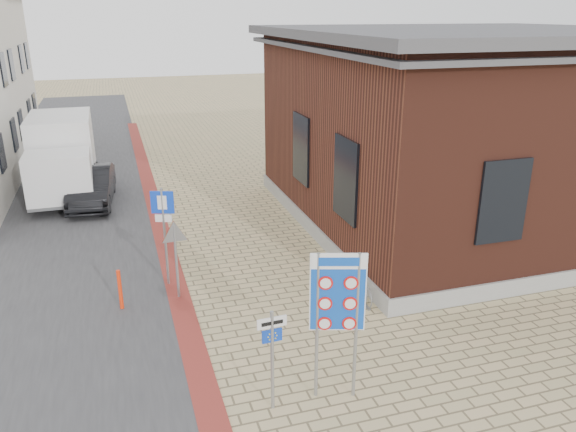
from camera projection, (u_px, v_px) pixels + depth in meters
ground at (289, 358)px, 12.60m from camera, size 120.00×120.00×0.00m
road_strip at (66, 189)px, 24.50m from camera, size 7.00×60.00×0.02m
curb_strip at (158, 219)px, 21.00m from camera, size 0.60×40.00×0.02m
brick_building at (469, 125)px, 20.20m from camera, size 13.00×13.00×6.80m
bike_rack at (358, 288)px, 15.22m from camera, size 0.08×1.80×0.60m
sedan at (92, 186)px, 22.49m from camera, size 1.92×4.58×1.47m
box_truck at (62, 156)px, 23.39m from camera, size 2.68×6.16×3.22m
border_sign at (338, 295)px, 10.62m from camera, size 1.04×0.36×3.14m
essen_sign at (272, 346)px, 10.55m from camera, size 0.58×0.07×2.15m
parking_sign at (164, 219)px, 15.34m from camera, size 0.61×0.25×2.87m
yield_sign at (175, 241)px, 14.71m from camera, size 0.78×0.10×2.19m
bollard at (120, 290)px, 14.50m from camera, size 0.12×0.12×1.11m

